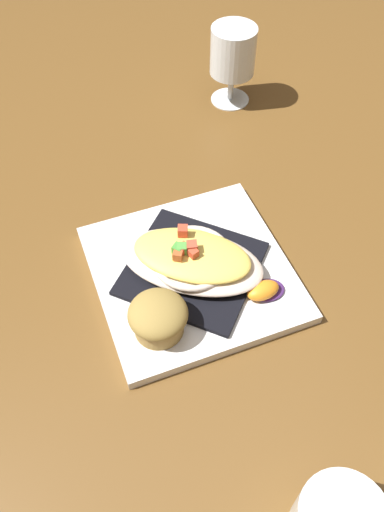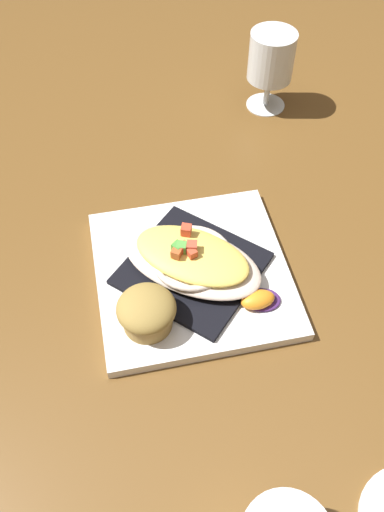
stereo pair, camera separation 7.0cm
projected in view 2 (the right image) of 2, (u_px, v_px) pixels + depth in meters
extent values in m
plane|color=brown|center=(192.00, 276.00, 0.74)|extent=(2.60, 2.60, 0.00)
cube|color=white|center=(192.00, 273.00, 0.73)|extent=(0.30, 0.30, 0.02)
cube|color=black|center=(192.00, 268.00, 0.72)|extent=(0.23, 0.23, 0.01)
ellipsoid|color=beige|center=(192.00, 261.00, 0.71)|extent=(0.18, 0.22, 0.02)
torus|color=beige|center=(192.00, 257.00, 0.70)|extent=(0.15, 0.15, 0.01)
ellipsoid|color=#F5D65D|center=(192.00, 255.00, 0.70)|extent=(0.15, 0.18, 0.02)
cube|color=#BC5729|center=(176.00, 253.00, 0.68)|extent=(0.02, 0.02, 0.01)
cube|color=#569E33|center=(178.00, 246.00, 0.69)|extent=(0.01, 0.01, 0.01)
cube|color=#53A140|center=(181.00, 246.00, 0.69)|extent=(0.01, 0.01, 0.01)
cube|color=#B84D34|center=(193.00, 247.00, 0.69)|extent=(0.01, 0.01, 0.01)
cube|color=#D8462D|center=(186.00, 230.00, 0.70)|extent=(0.02, 0.02, 0.01)
cube|color=green|center=(178.00, 248.00, 0.69)|extent=(0.02, 0.02, 0.01)
cube|color=#D3422C|center=(183.00, 245.00, 0.69)|extent=(0.02, 0.02, 0.01)
cube|color=#D1492D|center=(195.00, 253.00, 0.68)|extent=(0.01, 0.01, 0.01)
cube|color=#CA482C|center=(195.00, 251.00, 0.68)|extent=(0.01, 0.01, 0.01)
cylinder|color=olive|center=(147.00, 318.00, 0.66)|extent=(0.06, 0.06, 0.03)
ellipsoid|color=olive|center=(146.00, 308.00, 0.65)|extent=(0.07, 0.07, 0.04)
ellipsoid|color=#4C0F23|center=(146.00, 305.00, 0.64)|extent=(0.03, 0.03, 0.01)
ellipsoid|color=#492565|center=(262.00, 300.00, 0.69)|extent=(0.04, 0.05, 0.01)
ellipsoid|color=orange|center=(258.00, 300.00, 0.68)|extent=(0.04, 0.05, 0.02)
cylinder|color=white|center=(265.00, 104.00, 0.97)|extent=(0.07, 0.07, 0.00)
cylinder|color=white|center=(267.00, 91.00, 0.95)|extent=(0.01, 0.01, 0.05)
cylinder|color=white|center=(272.00, 56.00, 0.90)|extent=(0.08, 0.08, 0.08)
cylinder|color=silver|center=(270.00, 67.00, 0.91)|extent=(0.07, 0.07, 0.04)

